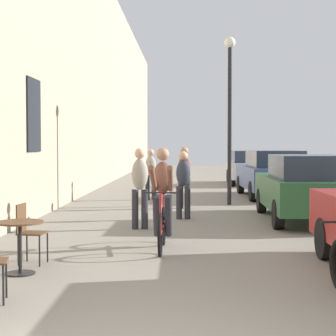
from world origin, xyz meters
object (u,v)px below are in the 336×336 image
(cyclist_on_bicycle, at_px, (162,201))
(pedestrian_mid, at_px, (183,181))
(cafe_chair_mid_toward_wall, at_px, (28,229))
(street_lamp, at_px, (230,99))
(parked_car_second, at_px, (305,187))
(pedestrian_far, at_px, (184,174))
(parked_car_fourth, at_px, (249,167))
(parked_car_third, at_px, (272,173))
(cafe_table_mid, at_px, (20,236))
(pedestrian_near, at_px, (140,184))
(pedestrian_furthest, at_px, (151,171))

(cyclist_on_bicycle, bearing_deg, pedestrian_mid, 84.85)
(cafe_chair_mid_toward_wall, height_order, street_lamp, street_lamp)
(parked_car_second, bearing_deg, pedestrian_far, 138.34)
(pedestrian_far, relative_size, parked_car_fourth, 0.40)
(cyclist_on_bicycle, distance_m, parked_car_third, 9.85)
(street_lamp, bearing_deg, cyclist_on_bicycle, -103.56)
(pedestrian_mid, xyz_separation_m, street_lamp, (1.34, 3.21, 2.20))
(cafe_table_mid, height_order, pedestrian_far, pedestrian_far)
(pedestrian_near, relative_size, parked_car_second, 0.39)
(parked_car_second, bearing_deg, cafe_table_mid, -132.49)
(pedestrian_mid, bearing_deg, pedestrian_far, 89.48)
(street_lamp, bearing_deg, pedestrian_mid, -112.67)
(pedestrian_far, height_order, parked_car_third, pedestrian_far)
(pedestrian_mid, bearing_deg, cafe_chair_mid_toward_wall, -114.20)
(pedestrian_furthest, distance_m, parked_car_second, 6.24)
(street_lamp, bearing_deg, cafe_table_mid, -111.64)
(cafe_table_mid, xyz_separation_m, cafe_chair_mid_toward_wall, (-0.08, 0.65, -0.00))
(pedestrian_mid, relative_size, parked_car_fourth, 0.38)
(cafe_chair_mid_toward_wall, distance_m, pedestrian_mid, 5.56)
(pedestrian_near, xyz_separation_m, pedestrian_far, (0.92, 3.85, 0.01))
(pedestrian_far, height_order, parked_car_fourth, pedestrian_far)
(cafe_table_mid, xyz_separation_m, street_lamp, (3.54, 8.92, 2.59))
(pedestrian_furthest, bearing_deg, cyclist_on_bicycle, -85.05)
(pedestrian_mid, relative_size, parked_car_third, 0.36)
(pedestrian_near, bearing_deg, cafe_table_mid, -107.49)
(street_lamp, bearing_deg, pedestrian_far, -144.11)
(pedestrian_far, bearing_deg, cafe_chair_mid_toward_wall, -107.41)
(cafe_chair_mid_toward_wall, height_order, cyclist_on_bicycle, cyclist_on_bicycle)
(pedestrian_near, bearing_deg, cafe_chair_mid_toward_wall, -111.61)
(parked_car_third, bearing_deg, street_lamp, -124.51)
(cafe_table_mid, relative_size, pedestrian_far, 0.42)
(parked_car_second, bearing_deg, parked_car_fourth, 89.66)
(cafe_chair_mid_toward_wall, height_order, pedestrian_far, pedestrian_far)
(cafe_chair_mid_toward_wall, xyz_separation_m, parked_car_third, (5.21, 10.59, 0.30))
(street_lamp, xyz_separation_m, parked_car_third, (1.60, 2.32, -2.29))
(pedestrian_near, bearing_deg, pedestrian_far, 76.54)
(pedestrian_near, xyz_separation_m, pedestrian_furthest, (-0.17, 6.24, -0.04))
(pedestrian_furthest, relative_size, parked_car_third, 0.36)
(pedestrian_far, distance_m, street_lamp, 2.70)
(parked_car_second, height_order, parked_car_fourth, parked_car_second)
(street_lamp, bearing_deg, pedestrian_near, -115.02)
(cafe_chair_mid_toward_wall, xyz_separation_m, pedestrian_mid, (2.27, 5.06, 0.39))
(cyclist_on_bicycle, bearing_deg, pedestrian_furthest, 94.95)
(cafe_table_mid, height_order, pedestrian_furthest, pedestrian_furthest)
(pedestrian_near, bearing_deg, street_lamp, 64.98)
(parked_car_fourth, bearing_deg, parked_car_third, -89.55)
(pedestrian_mid, xyz_separation_m, pedestrian_furthest, (-1.07, 4.64, 0.01))
(pedestrian_far, bearing_deg, cyclist_on_bicycle, -93.42)
(pedestrian_mid, distance_m, parked_car_fourth, 12.20)
(parked_car_third, bearing_deg, cyclist_on_bicycle, -109.43)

